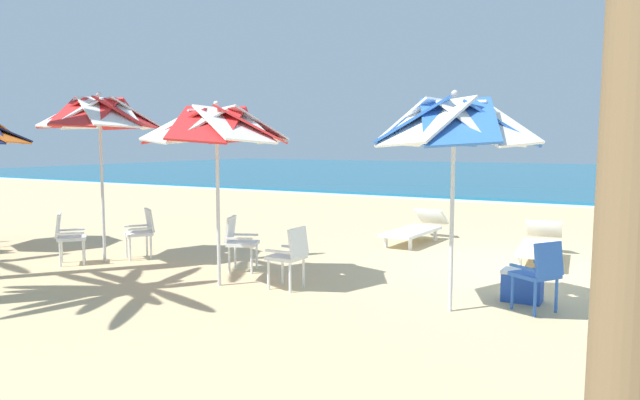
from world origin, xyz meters
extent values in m
plane|color=#D3B784|center=(0.00, 0.00, 0.00)|extent=(80.00, 80.00, 0.00)
cube|color=#19607F|center=(0.00, 28.84, 0.05)|extent=(80.00, 36.00, 0.10)
cube|color=white|center=(0.00, 10.54, 0.01)|extent=(80.00, 0.70, 0.01)
cylinder|color=silver|center=(-0.23, -2.80, 1.03)|extent=(0.05, 0.05, 2.06)
cube|color=blue|center=(0.22, -2.61, 2.25)|extent=(1.07, 1.06, 0.58)
cube|color=white|center=(-0.04, -2.34, 2.25)|extent=(1.05, 1.12, 0.58)
cube|color=blue|center=(-0.42, -2.34, 2.25)|extent=(1.06, 1.07, 0.58)
cube|color=white|center=(-0.69, -2.61, 2.25)|extent=(1.12, 1.05, 0.58)
cube|color=blue|center=(-0.69, -2.98, 2.25)|extent=(1.07, 1.06, 0.58)
cube|color=white|center=(-0.42, -3.25, 2.25)|extent=(1.05, 1.12, 0.58)
cube|color=blue|center=(-0.04, -3.25, 2.25)|extent=(1.06, 1.07, 0.58)
cube|color=white|center=(0.22, -2.98, 2.25)|extent=(1.12, 1.05, 0.58)
sphere|color=silver|center=(-0.23, -2.80, 2.59)|extent=(0.08, 0.08, 0.08)
cube|color=blue|center=(0.65, -2.29, 0.44)|extent=(0.61, 0.61, 0.05)
cube|color=blue|center=(0.81, -2.40, 0.67)|extent=(0.31, 0.40, 0.40)
cube|color=blue|center=(0.53, -2.45, 0.55)|extent=(0.35, 0.25, 0.03)
cube|color=blue|center=(0.76, -2.12, 0.55)|extent=(0.35, 0.25, 0.03)
cylinder|color=blue|center=(0.40, -2.34, 0.21)|extent=(0.04, 0.04, 0.41)
cylinder|color=blue|center=(0.60, -2.04, 0.21)|extent=(0.04, 0.04, 0.41)
cylinder|color=blue|center=(0.69, -2.53, 0.21)|extent=(0.04, 0.04, 0.41)
cylinder|color=blue|center=(0.89, -2.24, 0.21)|extent=(0.04, 0.04, 0.41)
cylinder|color=silver|center=(-3.47, -3.14, 1.05)|extent=(0.05, 0.05, 2.11)
cube|color=red|center=(-3.01, -2.95, 2.26)|extent=(1.16, 1.07, 0.53)
cube|color=white|center=(-3.28, -2.68, 2.26)|extent=(1.09, 1.11, 0.53)
cube|color=red|center=(-3.66, -2.68, 2.26)|extent=(1.07, 1.16, 0.53)
cube|color=white|center=(-3.92, -2.95, 2.26)|extent=(1.11, 1.09, 0.53)
cube|color=red|center=(-3.92, -3.33, 2.26)|extent=(1.16, 1.07, 0.53)
cube|color=white|center=(-3.66, -3.60, 2.26)|extent=(1.09, 1.11, 0.53)
cube|color=red|center=(-3.28, -3.60, 2.26)|extent=(1.07, 1.16, 0.53)
cube|color=white|center=(-3.01, -3.33, 2.26)|extent=(1.11, 1.09, 0.53)
sphere|color=silver|center=(-3.47, -3.14, 2.55)|extent=(0.08, 0.08, 0.08)
cube|color=white|center=(-2.55, -2.82, 0.44)|extent=(0.44, 0.44, 0.05)
cube|color=white|center=(-2.35, -2.82, 0.67)|extent=(0.10, 0.42, 0.40)
cube|color=white|center=(-2.55, -3.02, 0.55)|extent=(0.40, 0.04, 0.03)
cube|color=white|center=(-2.55, -2.62, 0.55)|extent=(0.40, 0.04, 0.03)
cylinder|color=white|center=(-2.73, -2.99, 0.21)|extent=(0.04, 0.04, 0.41)
cylinder|color=white|center=(-2.72, -2.64, 0.21)|extent=(0.04, 0.04, 0.41)
cylinder|color=white|center=(-2.37, -3.00, 0.21)|extent=(0.04, 0.04, 0.41)
cylinder|color=white|center=(-2.37, -2.64, 0.21)|extent=(0.04, 0.04, 0.41)
cube|color=white|center=(-3.73, -2.22, 0.44)|extent=(0.57, 0.57, 0.05)
cube|color=white|center=(-3.92, -2.29, 0.67)|extent=(0.25, 0.42, 0.40)
cube|color=white|center=(-3.81, -2.03, 0.55)|extent=(0.38, 0.19, 0.03)
cube|color=white|center=(-3.65, -2.40, 0.55)|extent=(0.38, 0.19, 0.03)
cylinder|color=white|center=(-3.63, -1.99, 0.21)|extent=(0.04, 0.04, 0.41)
cylinder|color=white|center=(-3.50, -2.32, 0.21)|extent=(0.04, 0.04, 0.41)
cylinder|color=white|center=(-3.96, -2.12, 0.21)|extent=(0.04, 0.04, 0.41)
cylinder|color=white|center=(-3.83, -2.45, 0.21)|extent=(0.04, 0.04, 0.41)
cylinder|color=silver|center=(-6.25, -2.76, 1.17)|extent=(0.05, 0.05, 2.34)
cube|color=red|center=(-5.80, -2.57, 2.51)|extent=(1.10, 1.04, 0.53)
cube|color=white|center=(-6.06, -2.31, 2.51)|extent=(1.05, 1.07, 0.53)
cube|color=red|center=(-6.43, -2.31, 2.51)|extent=(1.04, 1.10, 0.53)
cube|color=white|center=(-6.69, -2.57, 2.51)|extent=(1.07, 1.05, 0.53)
cube|color=red|center=(-6.69, -2.94, 2.51)|extent=(1.10, 1.04, 0.53)
cube|color=white|center=(-6.43, -3.20, 2.51)|extent=(1.05, 1.07, 0.53)
cube|color=red|center=(-6.06, -3.20, 2.51)|extent=(1.04, 1.10, 0.53)
cube|color=white|center=(-5.80, -2.94, 2.51)|extent=(1.07, 1.05, 0.53)
sphere|color=silver|center=(-6.25, -2.76, 2.82)|extent=(0.08, 0.08, 0.08)
cube|color=white|center=(-5.94, -2.29, 0.44)|extent=(0.61, 0.61, 0.05)
cube|color=white|center=(-5.83, -2.12, 0.67)|extent=(0.40, 0.31, 0.40)
cube|color=white|center=(-5.77, -2.40, 0.55)|extent=(0.25, 0.35, 0.03)
cube|color=white|center=(-6.10, -2.18, 0.55)|extent=(0.25, 0.35, 0.03)
cylinder|color=white|center=(-5.89, -2.53, 0.21)|extent=(0.04, 0.04, 0.41)
cylinder|color=white|center=(-6.18, -2.34, 0.21)|extent=(0.04, 0.04, 0.41)
cylinder|color=white|center=(-5.69, -2.24, 0.21)|extent=(0.04, 0.04, 0.41)
cylinder|color=white|center=(-5.99, -2.05, 0.21)|extent=(0.04, 0.04, 0.41)
cube|color=white|center=(-6.53, -3.17, 0.44)|extent=(0.62, 0.62, 0.05)
cube|color=white|center=(-6.66, -3.33, 0.67)|extent=(0.38, 0.34, 0.40)
cube|color=white|center=(-6.68, -3.04, 0.55)|extent=(0.29, 0.33, 0.03)
cube|color=white|center=(-6.38, -3.30, 0.55)|extent=(0.29, 0.33, 0.03)
cylinder|color=white|center=(-6.55, -2.93, 0.21)|extent=(0.04, 0.04, 0.41)
cylinder|color=white|center=(-6.28, -3.16, 0.21)|extent=(0.04, 0.04, 0.41)
cylinder|color=white|center=(-6.78, -3.19, 0.21)|extent=(0.04, 0.04, 0.41)
cylinder|color=white|center=(-6.51, -3.42, 0.21)|extent=(0.04, 0.04, 0.41)
cube|color=navy|center=(-9.16, -2.62, 2.22)|extent=(1.10, 1.14, 0.48)
cube|color=white|center=(0.25, 0.70, 0.25)|extent=(0.79, 1.75, 0.06)
cube|color=white|center=(0.16, 1.75, 0.44)|extent=(0.65, 0.53, 0.36)
cube|color=white|center=(0.56, 0.08, 0.11)|extent=(0.06, 0.06, 0.22)
cube|color=white|center=(0.05, 0.04, 0.11)|extent=(0.06, 0.06, 0.22)
cube|color=white|center=(0.45, 1.35, 0.11)|extent=(0.06, 0.06, 0.22)
cube|color=white|center=(-0.06, 1.31, 0.11)|extent=(0.06, 0.06, 0.22)
cube|color=white|center=(-2.29, 1.44, 0.25)|extent=(0.73, 1.73, 0.06)
cube|color=white|center=(-2.24, 2.49, 0.44)|extent=(0.63, 0.51, 0.36)
cube|color=white|center=(-2.07, 0.78, 0.11)|extent=(0.06, 0.06, 0.22)
cube|color=white|center=(-2.59, 0.81, 0.11)|extent=(0.06, 0.06, 0.22)
cube|color=white|center=(-2.00, 2.06, 0.11)|extent=(0.06, 0.06, 0.22)
cube|color=white|center=(-2.51, 2.09, 0.11)|extent=(0.06, 0.06, 0.22)
cube|color=blue|center=(0.44, -1.91, 0.18)|extent=(0.48, 0.32, 0.36)
cube|color=white|center=(0.44, -1.91, 0.38)|extent=(0.50, 0.34, 0.04)
camera|label=1|loc=(1.77, -9.59, 2.03)|focal=33.04mm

